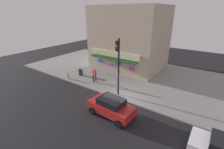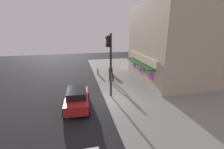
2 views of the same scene
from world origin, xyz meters
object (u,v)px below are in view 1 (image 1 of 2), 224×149
at_px(traffic_light, 118,61).
at_px(trash_can, 81,72).
at_px(fire_hydrant, 68,76).
at_px(pedestrian, 94,74).
at_px(parked_car_red, 111,107).

distance_m(traffic_light, trash_can, 7.98).
xyz_separation_m(fire_hydrant, pedestrian, (3.50, 1.14, 0.62)).
height_order(traffic_light, fire_hydrant, traffic_light).
relative_size(traffic_light, parked_car_red, 1.43).
xyz_separation_m(traffic_light, pedestrian, (-4.06, 1.07, -2.68)).
height_order(pedestrian, parked_car_red, pedestrian).
height_order(trash_can, pedestrian, pedestrian).
bearing_deg(parked_car_red, traffic_light, 113.61).
distance_m(pedestrian, parked_car_red, 6.79).
bearing_deg(traffic_light, pedestrian, 165.27).
bearing_deg(traffic_light, parked_car_red, -66.39).
bearing_deg(fire_hydrant, trash_can, 74.74).
relative_size(traffic_light, pedestrian, 3.22).
bearing_deg(trash_can, parked_car_red, -29.35).
distance_m(trash_can, pedestrian, 3.14).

